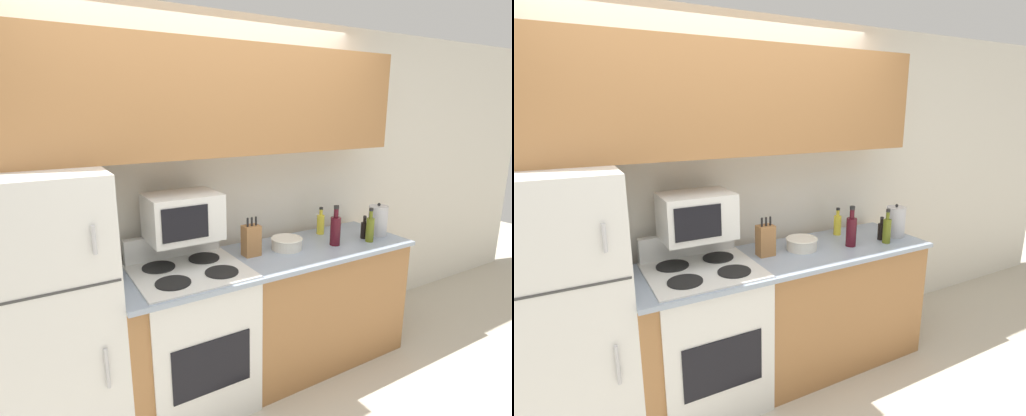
% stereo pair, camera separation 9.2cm
% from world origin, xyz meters
% --- Properties ---
extents(ground_plane, '(12.00, 12.00, 0.00)m').
position_xyz_m(ground_plane, '(0.00, 0.00, 0.00)').
color(ground_plane, beige).
extents(wall_back, '(8.00, 0.05, 2.55)m').
position_xyz_m(wall_back, '(0.00, 0.71, 1.27)').
color(wall_back, silver).
rests_on(wall_back, ground_plane).
extents(lower_cabinets, '(2.14, 0.65, 0.93)m').
position_xyz_m(lower_cabinets, '(0.33, 0.31, 0.47)').
color(lower_cabinets, '#9E6B3D').
rests_on(lower_cabinets, ground_plane).
extents(refrigerator, '(0.65, 0.70, 1.62)m').
position_xyz_m(refrigerator, '(-1.07, 0.34, 0.81)').
color(refrigerator, silver).
rests_on(refrigerator, ground_plane).
extents(upper_cabinets, '(2.80, 0.35, 0.69)m').
position_xyz_m(upper_cabinets, '(0.00, 0.51, 1.96)').
color(upper_cabinets, '#9E6B3D').
rests_on(upper_cabinets, refrigerator).
extents(stove, '(0.68, 0.63, 1.10)m').
position_xyz_m(stove, '(-0.29, 0.29, 0.49)').
color(stove, silver).
rests_on(stove, ground_plane).
extents(microwave, '(0.45, 0.33, 0.29)m').
position_xyz_m(microwave, '(-0.27, 0.43, 1.25)').
color(microwave, silver).
rests_on(microwave, stove).
extents(knife_block, '(0.12, 0.09, 0.27)m').
position_xyz_m(knife_block, '(0.18, 0.34, 1.04)').
color(knife_block, '#9E6B3D').
rests_on(knife_block, lower_cabinets).
extents(bowl, '(0.23, 0.23, 0.08)m').
position_xyz_m(bowl, '(0.46, 0.32, 0.98)').
color(bowl, silver).
rests_on(bowl, lower_cabinets).
extents(bottle_cooking_spray, '(0.06, 0.06, 0.22)m').
position_xyz_m(bottle_cooking_spray, '(0.90, 0.48, 1.02)').
color(bottle_cooking_spray, gold).
rests_on(bottle_cooking_spray, lower_cabinets).
extents(bottle_soy_sauce, '(0.05, 0.05, 0.18)m').
position_xyz_m(bottle_soy_sauce, '(1.12, 0.22, 1.00)').
color(bottle_soy_sauce, black).
rests_on(bottle_soy_sauce, lower_cabinets).
extents(bottle_wine_red, '(0.08, 0.08, 0.30)m').
position_xyz_m(bottle_wine_red, '(0.82, 0.21, 1.05)').
color(bottle_wine_red, '#470F19').
rests_on(bottle_wine_red, lower_cabinets).
extents(bottle_olive_oil, '(0.06, 0.06, 0.26)m').
position_xyz_m(bottle_olive_oil, '(1.10, 0.14, 1.04)').
color(bottle_olive_oil, '#5B6619').
rests_on(bottle_olive_oil, lower_cabinets).
extents(kettle, '(0.15, 0.15, 0.26)m').
position_xyz_m(kettle, '(1.27, 0.23, 1.05)').
color(kettle, '#B7B7BC').
rests_on(kettle, lower_cabinets).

